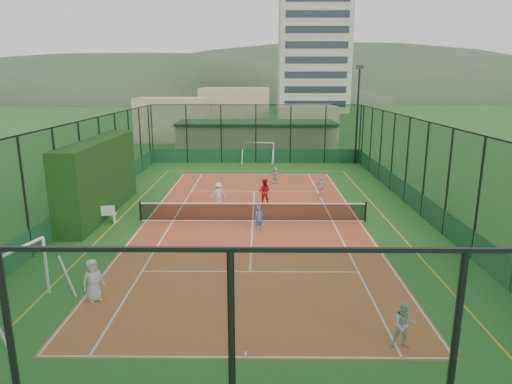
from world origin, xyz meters
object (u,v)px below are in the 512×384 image
Objects in this scene: apartment_tower at (314,42)px; child_far_back at (275,175)px; child_near_right at (404,325)px; child_far_right at (321,187)px; white_bench at (99,214)px; coach at (264,191)px; futsal_goal_far at (259,153)px; child_near_mid at (259,218)px; floodlight_ne at (357,116)px; child_far_left at (218,194)px; clubhouse at (256,138)px; child_near_left at (93,280)px; futsal_goal_near at (12,284)px.

apartment_tower reaches higher than child_far_back.
child_near_right is 1.11× the size of child_far_right.
white_bench is 9.19m from coach.
futsal_goal_far reaches higher than coach.
futsal_goal_far is at bearing 65.07° from child_near_mid.
floodlight_ne is at bearing 36.87° from white_bench.
floodlight_ne is 6.88× the size of child_near_mid.
child_near_mid is 5.16m from child_far_left.
child_far_right is (3.94, -11.90, -0.26)m from futsal_goal_far.
child_far_left is (-14.04, -78.88, -14.33)m from apartment_tower.
child_far_right is 0.81× the size of coach.
child_near_left is (-5.08, -30.75, -0.85)m from clubhouse.
child_far_right reaches higher than white_bench.
apartment_tower is at bearing 88.33° from futsal_goal_far.
clubhouse is at bearing 100.96° from child_near_right.
child_far_right is at bearing -95.81° from apartment_tower.
child_far_left is 6.52m from child_far_back.
child_near_left is at bearing -100.66° from apartment_tower.
child_far_left is 1.12× the size of child_far_back.
floodlight_ne is at bearing 5.93° from futsal_goal_far.
white_bench is 1.46× the size of child_far_back.
futsal_goal_far is (-11.77, -65.01, -14.12)m from apartment_tower.
clubhouse is 4.89× the size of futsal_goal_near.
coach reaches higher than child_far_right.
floodlight_ne reaches higher than futsal_goal_near.
futsal_goal_near is 2.30× the size of child_near_right.
clubhouse is 33.69m from child_near_right.
child_far_back is (-7.17, -7.97, -3.53)m from floodlight_ne.
child_near_left is 1.21× the size of child_far_back.
child_far_right is (4.17, -16.91, -0.96)m from clubhouse.
child_far_back is at bearing 58.55° from child_near_mid.
apartment_tower is 81.39m from child_far_left.
apartment_tower is 94.82m from child_near_right.
clubhouse is 32.47m from futsal_goal_near.
clubhouse is 13.48m from child_far_back.
child_near_right is at bearing -83.96° from futsal_goal_near.
floodlight_ne reaches higher than clubhouse.
child_near_right is 1.14× the size of child_far_back.
child_near_mid is 10.69m from child_near_right.
futsal_goal_far is at bearing -77.30° from coach.
child_near_left is 13.30m from coach.
child_far_right is at bearing -63.11° from futsal_goal_far.
floodlight_ne is 8.98m from futsal_goal_far.
floodlight_ne is 15.90m from coach.
child_far_left is 6.52m from child_far_right.
white_bench is (-16.40, -17.00, -3.64)m from floodlight_ne.
apartment_tower is at bearing -112.38° from child_far_back.
futsal_goal_near is 2.17× the size of child_near_left.
apartment_tower is 80.81m from coach.
child_far_right is (3.84, 6.56, 0.01)m from child_near_mid.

